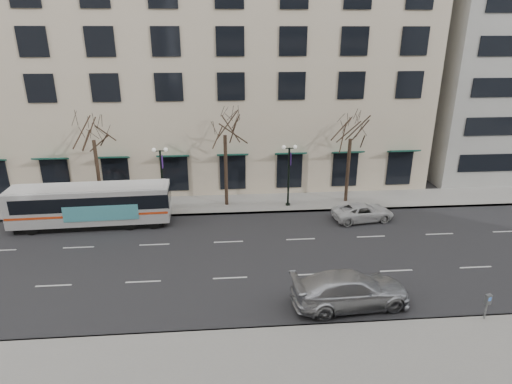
{
  "coord_description": "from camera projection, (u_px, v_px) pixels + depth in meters",
  "views": [
    {
      "loc": [
        -0.23,
        -23.96,
        13.47
      ],
      "look_at": [
        1.81,
        1.22,
        4.0
      ],
      "focal_mm": 30.0,
      "sensor_mm": 36.0,
      "label": 1
    }
  ],
  "objects": [
    {
      "name": "pay_station",
      "position": [
        488.0,
        301.0,
        20.83
      ],
      "size": [
        0.33,
        0.24,
        1.39
      ],
      "rotation": [
        0.0,
        0.0,
        0.19
      ],
      "color": "slate",
      "rests_on": "sidewalk_near"
    },
    {
      "name": "city_bus",
      "position": [
        92.0,
        204.0,
        31.18
      ],
      "size": [
        11.46,
        2.91,
        3.08
      ],
      "rotation": [
        0.0,
        0.0,
        0.04
      ],
      "color": "silver",
      "rests_on": "ground"
    },
    {
      "name": "ground",
      "position": [
        229.0,
        258.0,
        27.11
      ],
      "size": [
        160.0,
        160.0,
        0.0
      ],
      "primitive_type": "plane",
      "color": "black",
      "rests_on": "ground"
    },
    {
      "name": "tree_far_left",
      "position": [
        92.0,
        128.0,
        32.21
      ],
      "size": [
        3.6,
        3.6,
        8.34
      ],
      "color": "black",
      "rests_on": "ground"
    },
    {
      "name": "lamp_post_left",
      "position": [
        162.0,
        176.0,
        33.35
      ],
      "size": [
        1.22,
        0.45,
        5.21
      ],
      "color": "black",
      "rests_on": "ground"
    },
    {
      "name": "building_hotel",
      "position": [
        202.0,
        48.0,
        42.34
      ],
      "size": [
        40.0,
        20.0,
        24.0
      ],
      "primitive_type": "cube",
      "color": "#C5B496",
      "rests_on": "ground"
    },
    {
      "name": "silver_car",
      "position": [
        351.0,
        290.0,
        22.24
      ],
      "size": [
        6.42,
        3.07,
        1.81
      ],
      "primitive_type": "imported",
      "rotation": [
        0.0,
        0.0,
        1.66
      ],
      "color": "#B5B7BE",
      "rests_on": "ground"
    },
    {
      "name": "white_pickup",
      "position": [
        363.0,
        212.0,
        32.48
      ],
      "size": [
        4.88,
        2.73,
        1.29
      ],
      "primitive_type": "imported",
      "rotation": [
        0.0,
        0.0,
        1.7
      ],
      "color": "silver",
      "rests_on": "ground"
    },
    {
      "name": "tree_far_mid",
      "position": [
        225.0,
        123.0,
        32.9
      ],
      "size": [
        3.6,
        3.6,
        8.55
      ],
      "color": "black",
      "rests_on": "ground"
    },
    {
      "name": "sidewalk_far",
      "position": [
        286.0,
        202.0,
        35.86
      ],
      "size": [
        80.0,
        4.0,
        0.15
      ],
      "primitive_type": "cube",
      "color": "gray",
      "rests_on": "ground"
    },
    {
      "name": "tree_far_right",
      "position": [
        351.0,
        127.0,
        33.82
      ],
      "size": [
        3.6,
        3.6,
        8.06
      ],
      "color": "black",
      "rests_on": "ground"
    },
    {
      "name": "lamp_post_right",
      "position": [
        289.0,
        173.0,
        34.11
      ],
      "size": [
        1.22,
        0.45,
        5.21
      ],
      "color": "black",
      "rests_on": "ground"
    }
  ]
}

